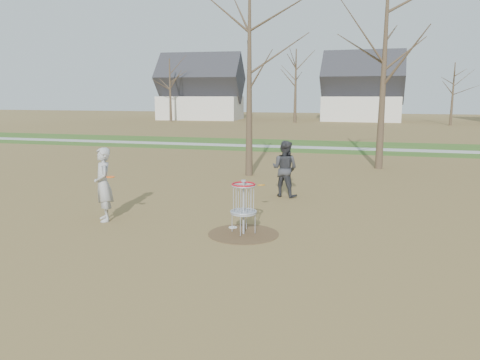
# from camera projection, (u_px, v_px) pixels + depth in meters

# --- Properties ---
(ground) EXTENTS (160.00, 160.00, 0.00)m
(ground) POSITION_uv_depth(u_px,v_px,m) (243.00, 234.00, 11.82)
(ground) COLOR brown
(ground) RESTS_ON ground
(green_band) EXTENTS (160.00, 8.00, 0.01)m
(green_band) POSITION_uv_depth(u_px,v_px,m) (322.00, 146.00, 31.75)
(green_band) COLOR #2D5119
(green_band) RESTS_ON ground
(footpath) EXTENTS (160.00, 1.50, 0.01)m
(footpath) POSITION_uv_depth(u_px,v_px,m) (321.00, 148.00, 30.80)
(footpath) COLOR #9E9E99
(footpath) RESTS_ON green_band
(dirt_circle) EXTENTS (1.80, 1.80, 0.01)m
(dirt_circle) POSITION_uv_depth(u_px,v_px,m) (243.00, 234.00, 11.82)
(dirt_circle) COLOR #47331E
(dirt_circle) RESTS_ON ground
(player_standing) EXTENTS (0.85, 0.89, 2.05)m
(player_standing) POSITION_uv_depth(u_px,v_px,m) (103.00, 185.00, 12.90)
(player_standing) COLOR #A7A7A7
(player_standing) RESTS_ON ground
(player_throwing) EXTENTS (1.10, 0.95, 1.93)m
(player_throwing) POSITION_uv_depth(u_px,v_px,m) (285.00, 169.00, 16.04)
(player_throwing) COLOR #323337
(player_throwing) RESTS_ON ground
(disc_grounded) EXTENTS (0.22, 0.22, 0.02)m
(disc_grounded) POSITION_uv_depth(u_px,v_px,m) (233.00, 227.00, 12.33)
(disc_grounded) COLOR silver
(disc_grounded) RESTS_ON dirt_circle
(discs_in_play) EXTENTS (3.90, 2.34, 0.49)m
(discs_in_play) POSITION_uv_depth(u_px,v_px,m) (193.00, 181.00, 13.14)
(discs_in_play) COLOR orange
(discs_in_play) RESTS_ON ground
(disc_golf_basket) EXTENTS (0.64, 0.64, 1.35)m
(disc_golf_basket) POSITION_uv_depth(u_px,v_px,m) (244.00, 199.00, 11.66)
(disc_golf_basket) COLOR #9EA3AD
(disc_golf_basket) RESTS_ON ground
(bare_trees) EXTENTS (52.62, 44.98, 9.00)m
(bare_trees) POSITION_uv_depth(u_px,v_px,m) (358.00, 74.00, 44.36)
(bare_trees) COLOR #382B1E
(bare_trees) RESTS_ON ground
(houses_row) EXTENTS (56.51, 10.01, 7.26)m
(houses_row) POSITION_uv_depth(u_px,v_px,m) (381.00, 94.00, 59.95)
(houses_row) COLOR silver
(houses_row) RESTS_ON ground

